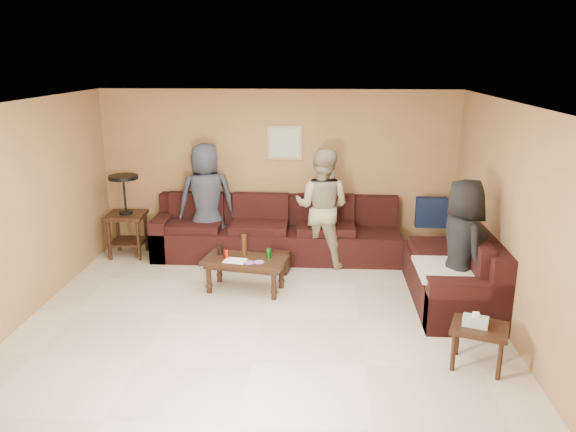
% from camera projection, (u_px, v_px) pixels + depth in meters
% --- Properties ---
extents(room, '(5.60, 5.50, 2.50)m').
position_uv_depth(room, '(261.00, 179.00, 6.21)').
color(room, beige).
rests_on(room, ground).
extents(sectional_sofa, '(4.65, 2.90, 0.97)m').
position_uv_depth(sectional_sofa, '(330.00, 249.00, 7.98)').
color(sectional_sofa, black).
rests_on(sectional_sofa, ground).
extents(coffee_table, '(1.14, 0.71, 0.73)m').
position_uv_depth(coffee_table, '(245.00, 263.00, 7.30)').
color(coffee_table, black).
rests_on(coffee_table, ground).
extents(end_table_left, '(0.58, 0.58, 1.26)m').
position_uv_depth(end_table_left, '(126.00, 214.00, 8.53)').
color(end_table_left, black).
rests_on(end_table_left, ground).
extents(side_table_right, '(0.65, 0.59, 0.59)m').
position_uv_depth(side_table_right, '(479.00, 331.00, 5.48)').
color(side_table_right, black).
rests_on(side_table_right, ground).
extents(waste_bin, '(0.29, 0.29, 0.30)m').
position_uv_depth(waste_bin, '(280.00, 262.00, 7.98)').
color(waste_bin, black).
rests_on(waste_bin, ground).
extents(wall_art, '(0.52, 0.04, 0.52)m').
position_uv_depth(wall_art, '(285.00, 143.00, 8.57)').
color(wall_art, tan).
rests_on(wall_art, ground).
extents(person_left, '(0.97, 0.76, 1.75)m').
position_uv_depth(person_left, '(207.00, 200.00, 8.49)').
color(person_left, '#2B303C').
rests_on(person_left, ground).
extents(person_middle, '(0.99, 0.87, 1.72)m').
position_uv_depth(person_middle, '(322.00, 207.00, 8.15)').
color(person_middle, tan).
rests_on(person_middle, ground).
extents(person_right, '(0.70, 0.90, 1.64)m').
position_uv_depth(person_right, '(462.00, 248.00, 6.53)').
color(person_right, black).
rests_on(person_right, ground).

